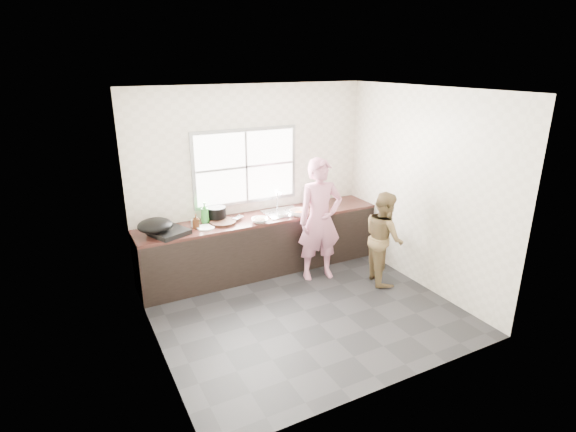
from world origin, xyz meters
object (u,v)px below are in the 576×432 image
woman (320,224)px  bowl_crabs (299,213)px  wok (155,225)px  glass_jar (194,223)px  bottle_green (205,213)px  bowl_mince (260,220)px  person_side (384,237)px  cutting_board (223,222)px  bottle_brown_tall (196,222)px  pot_lid_left (158,233)px  pot_lid_right (175,230)px  black_pot (217,214)px  bowl_held (283,214)px  burner (169,232)px  dish_rack (315,196)px  plate_food (206,228)px  bottle_brown_short (211,213)px

woman → bowl_crabs: woman is taller
wok → glass_jar: bearing=11.5°
wok → bottle_green: bearing=13.5°
bowl_mince → bowl_crabs: 0.63m
person_side → bottle_green: bearing=78.7°
bottle_green → cutting_board: bearing=-30.8°
woman → bowl_mince: woman is taller
bowl_mince → wok: 1.41m
person_side → bottle_brown_tall: person_side is taller
cutting_board → pot_lid_left: cutting_board is taller
person_side → bowl_crabs: 1.25m
pot_lid_right → black_pot: bearing=12.1°
pot_lid_right → cutting_board: bearing=-3.7°
bowl_held → wok: wok is taller
person_side → burner: size_ratio=3.16×
bowl_mince → bowl_held: bowl_held is taller
dish_rack → person_side: bearing=-61.3°
wok → pot_lid_left: 0.17m
person_side → cutting_board: bearing=79.0°
bowl_mince → bottle_brown_tall: bearing=167.4°
plate_food → pot_lid_left: 0.63m
pot_lid_right → bowl_mince: bearing=-11.7°
woman → black_pot: (-1.27, 0.71, 0.14)m
person_side → bowl_mince: person_side is taller
person_side → cutting_board: (-1.98, 1.06, 0.22)m
woman → person_side: size_ratio=1.24×
bowl_mince → dish_rack: 1.16m
plate_food → pot_lid_right: bearing=163.5°
bottle_green → person_side: bearing=-28.3°
bottle_green → dish_rack: (1.78, 0.03, -0.02)m
bowl_crabs → bottle_brown_tall: size_ratio=1.24×
cutting_board → person_side: bearing=-28.1°
bottle_brown_short → pot_lid_right: bearing=-159.9°
bottle_green → dish_rack: size_ratio=0.85×
bottle_brown_short → person_side: bearing=-32.3°
plate_food → pot_lid_left: plate_food is taller
black_pot → bottle_green: (-0.19, -0.05, 0.06)m
person_side → bottle_green: person_side is taller
bottle_brown_tall → wok: 0.55m
bottle_green → bowl_crabs: bearing=-13.6°
person_side → plate_food: size_ratio=5.46×
bottle_brown_tall → plate_food: bearing=-33.2°
black_pot → bottle_green: size_ratio=0.88×
pot_lid_left → pot_lid_right: (0.23, -0.01, -0.00)m
cutting_board → plate_food: bearing=-165.1°
bowl_mince → bowl_crabs: (0.63, 0.00, 0.01)m
woman → bottle_brown_short: 1.55m
pot_lid_right → burner: bearing=-132.7°
person_side → glass_jar: size_ratio=13.47×
person_side → glass_jar: (-2.37, 1.12, 0.25)m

